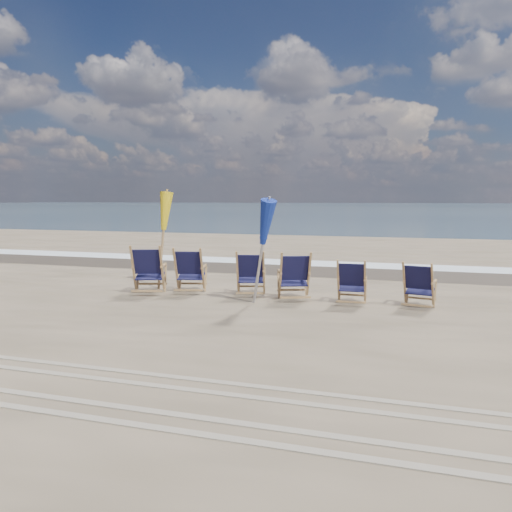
% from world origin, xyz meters
% --- Properties ---
extents(ocean, '(400.00, 400.00, 0.00)m').
position_xyz_m(ocean, '(0.00, 128.00, 0.00)').
color(ocean, '#3E5867').
rests_on(ocean, ground).
extents(surf_foam, '(200.00, 1.40, 0.01)m').
position_xyz_m(surf_foam, '(0.00, 8.30, 0.00)').
color(surf_foam, silver).
rests_on(surf_foam, ground).
extents(wet_sand_strip, '(200.00, 2.60, 0.00)m').
position_xyz_m(wet_sand_strip, '(0.00, 6.80, 0.00)').
color(wet_sand_strip, '#42362A').
rests_on(wet_sand_strip, ground).
extents(tire_tracks, '(80.00, 1.30, 0.01)m').
position_xyz_m(tire_tracks, '(0.00, -2.80, 0.01)').
color(tire_tracks, gray).
rests_on(tire_tracks, ground).
extents(beach_chair_0, '(0.90, 0.95, 1.08)m').
position_xyz_m(beach_chair_0, '(-2.07, 2.19, 0.54)').
color(beach_chair_0, '#121133').
rests_on(beach_chair_0, ground).
extents(beach_chair_1, '(0.80, 0.86, 1.01)m').
position_xyz_m(beach_chair_1, '(-1.30, 2.53, 0.51)').
color(beach_chair_1, '#121133').
rests_on(beach_chair_1, ground).
extents(beach_chair_2, '(0.78, 0.83, 0.97)m').
position_xyz_m(beach_chair_2, '(0.04, 2.62, 0.49)').
color(beach_chair_2, '#121133').
rests_on(beach_chair_2, ground).
extents(beach_chair_3, '(0.86, 0.90, 1.01)m').
position_xyz_m(beach_chair_3, '(1.02, 2.46, 0.50)').
color(beach_chair_3, '#121133').
rests_on(beach_chair_3, ground).
extents(beach_chair_4, '(0.59, 0.66, 0.90)m').
position_xyz_m(beach_chair_4, '(2.12, 2.30, 0.45)').
color(beach_chair_4, '#121133').
rests_on(beach_chair_4, ground).
extents(beach_chair_5, '(0.68, 0.74, 0.89)m').
position_xyz_m(beach_chair_5, '(3.32, 2.29, 0.45)').
color(beach_chair_5, '#121133').
rests_on(beach_chair_5, ground).
extents(umbrella_yellow, '(0.30, 0.30, 2.17)m').
position_xyz_m(umbrella_yellow, '(-2.43, 2.91, 1.65)').
color(umbrella_yellow, '#9F7747').
rests_on(umbrella_yellow, ground).
extents(umbrella_blue, '(0.30, 0.30, 2.09)m').
position_xyz_m(umbrella_blue, '(0.22, 1.79, 1.57)').
color(umbrella_blue, '#A5A5AD').
rests_on(umbrella_blue, ground).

